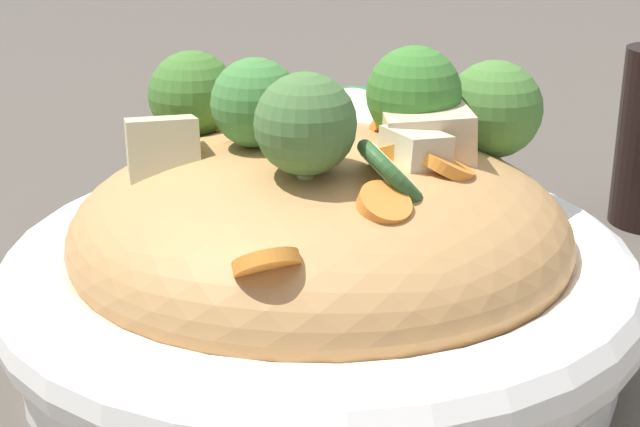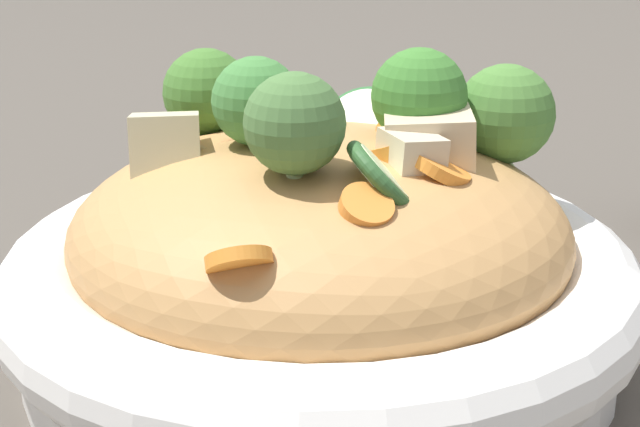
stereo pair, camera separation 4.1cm
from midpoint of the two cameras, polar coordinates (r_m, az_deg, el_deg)
The scene contains 7 objects.
ground_plane at distance 0.44m, azimuth -2.71°, elevation -8.31°, with size 3.00×3.00×0.00m, color #4F483F.
serving_bowl at distance 0.42m, azimuth -2.78°, elevation -4.76°, with size 0.28×0.28×0.06m.
noodle_heap at distance 0.41m, azimuth -2.90°, elevation -1.07°, with size 0.22×0.22×0.09m.
broccoli_florets at distance 0.41m, azimuth -1.21°, elevation 6.36°, with size 0.16×0.17×0.06m.
carrot_coins at distance 0.39m, azimuth -0.01°, elevation 3.03°, with size 0.16×0.13×0.04m.
zucchini_slices at distance 0.42m, azimuth -0.13°, elevation 4.44°, with size 0.15×0.08×0.03m.
chicken_chunks at distance 0.42m, azimuth -3.64°, elevation 4.73°, with size 0.14×0.14×0.04m.
Camera 1 is at (0.35, -0.17, 0.21)m, focal length 53.29 mm.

